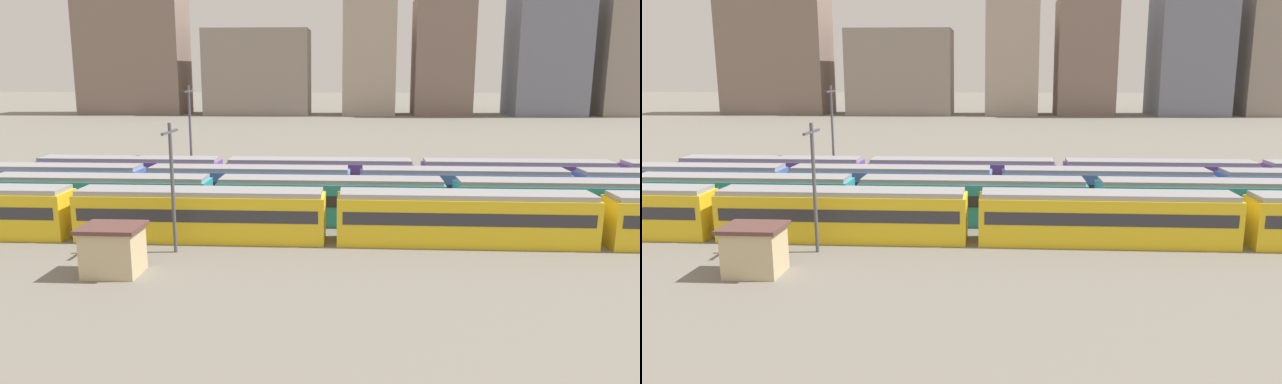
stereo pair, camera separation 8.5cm
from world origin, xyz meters
TOP-DOWN VIEW (x-y plane):
  - ground_plane at (0.00, 7.80)m, footprint 600.00×600.00m
  - train_track_0 at (26.06, 0.00)m, footprint 93.60×3.06m
  - train_track_1 at (16.35, 5.20)m, footprint 55.80×3.06m
  - train_track_2 at (37.22, 10.40)m, footprint 112.50×3.06m
  - train_track_3 at (33.79, 15.60)m, footprint 93.60×3.06m
  - catenary_pole_0 at (6.14, -3.17)m, footprint 0.24×3.20m
  - catenary_pole_1 at (1.45, 18.31)m, footprint 0.24×3.20m
  - signal_hut at (3.76, -7.78)m, footprint 3.60×3.00m
  - distant_building_0 at (-45.29, 129.30)m, footprint 29.42×14.64m
  - distant_building_1 at (-9.21, 129.30)m, footprint 29.17×16.71m
  - distant_building_2 at (22.05, 129.30)m, footprint 14.53×13.68m
  - distant_building_3 at (42.44, 129.30)m, footprint 15.77×14.59m
  - distant_building_4 at (70.96, 129.30)m, footprint 19.38×17.40m
  - distant_building_5 at (92.34, 129.30)m, footprint 15.18×14.78m

SIDE VIEW (x-z plane):
  - ground_plane at x=0.00m, z-range 0.00..0.00m
  - signal_hut at x=3.76m, z-range 0.03..3.07m
  - train_track_1 at x=16.35m, z-range 0.03..3.78m
  - train_track_0 at x=26.06m, z-range 0.03..3.78m
  - train_track_2 at x=37.22m, z-range 0.03..3.78m
  - train_track_3 at x=33.79m, z-range 0.03..3.78m
  - catenary_pole_0 at x=6.14m, z-range 0.53..9.31m
  - catenary_pole_1 at x=1.45m, z-range 0.56..11.26m
  - distant_building_1 at x=-9.21m, z-range 0.00..23.63m
  - distant_building_3 at x=42.44m, z-range 0.00..31.62m
  - distant_building_0 at x=-45.29m, z-range 0.00..33.49m
  - distant_building_5 at x=92.34m, z-range 0.00..38.05m
  - distant_building_2 at x=22.05m, z-range 0.00..43.09m
  - distant_building_4 at x=70.96m, z-range 0.00..54.92m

